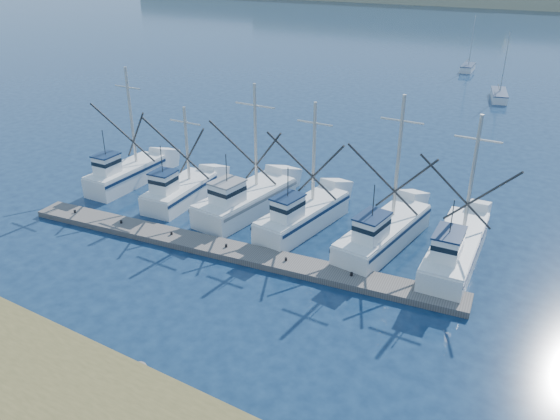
# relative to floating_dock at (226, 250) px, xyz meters

# --- Properties ---
(ground) EXTENTS (500.00, 500.00, 0.00)m
(ground) POSITION_rel_floating_dock_xyz_m (5.65, -6.46, -0.19)
(ground) COLOR #0C1E37
(ground) RESTS_ON ground
(floating_dock) EXTENTS (29.00, 5.30, 0.39)m
(floating_dock) POSITION_rel_floating_dock_xyz_m (0.00, 0.00, 0.00)
(floating_dock) COLOR #625C57
(floating_dock) RESTS_ON ground
(trawler_fleet) EXTENTS (28.28, 9.29, 9.32)m
(trawler_fleet) POSITION_rel_floating_dock_xyz_m (1.06, 5.05, 0.79)
(trawler_fleet) COLOR white
(trawler_fleet) RESTS_ON ground
(sailboat_near) EXTENTS (3.14, 6.38, 8.10)m
(sailboat_near) POSITION_rel_floating_dock_xyz_m (6.66, 49.04, 0.30)
(sailboat_near) COLOR white
(sailboat_near) RESTS_ON ground
(sailboat_far) EXTENTS (2.10, 4.98, 8.10)m
(sailboat_far) POSITION_rel_floating_dock_xyz_m (-1.09, 65.37, 0.31)
(sailboat_far) COLOR white
(sailboat_far) RESTS_ON ground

